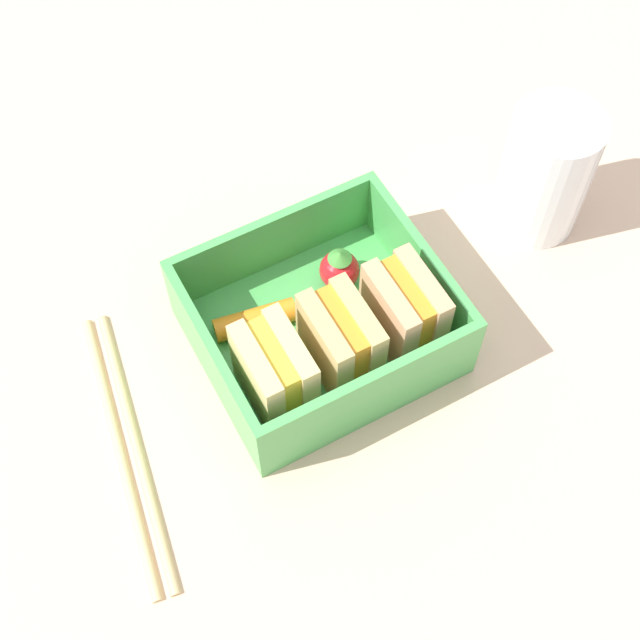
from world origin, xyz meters
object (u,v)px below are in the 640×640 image
(strawberry_far_left, at_px, (339,269))
(drinking_glass, at_px, (545,172))
(sandwich_left, at_px, (404,311))
(sandwich_center, at_px, (275,372))
(sandwich_center_left, at_px, (341,341))
(chopstick_pair, at_px, (127,446))
(carrot_stick_far_left, at_px, (255,320))

(strawberry_far_left, xyz_separation_m, drinking_glass, (-0.15, 0.01, 0.02))
(sandwich_left, distance_m, sandwich_center, 0.09)
(sandwich_left, bearing_deg, sandwich_center, 0.00)
(strawberry_far_left, bearing_deg, drinking_glass, 176.34)
(sandwich_center_left, bearing_deg, drinking_glass, -166.27)
(chopstick_pair, bearing_deg, sandwich_center, 170.46)
(sandwich_center, distance_m, strawberry_far_left, 0.09)
(sandwich_center_left, xyz_separation_m, carrot_stick_far_left, (0.03, -0.05, -0.02))
(sandwich_center_left, height_order, strawberry_far_left, sandwich_center_left)
(sandwich_center_left, relative_size, chopstick_pair, 0.30)
(sandwich_center, relative_size, strawberry_far_left, 1.76)
(sandwich_center, xyz_separation_m, chopstick_pair, (0.10, -0.02, -0.04))
(sandwich_center, distance_m, carrot_stick_far_left, 0.06)
(sandwich_left, xyz_separation_m, sandwich_center_left, (0.05, 0.00, 0.00))
(chopstick_pair, bearing_deg, drinking_glass, -174.91)
(strawberry_far_left, xyz_separation_m, carrot_stick_far_left, (0.07, 0.00, -0.01))
(sandwich_left, relative_size, chopstick_pair, 0.30)
(sandwich_left, xyz_separation_m, drinking_glass, (-0.14, -0.05, 0.01))
(drinking_glass, bearing_deg, carrot_stick_far_left, -1.38)
(sandwich_left, bearing_deg, sandwich_center_left, 0.00)
(sandwich_left, bearing_deg, drinking_glass, -162.06)
(strawberry_far_left, distance_m, carrot_stick_far_left, 0.07)
(sandwich_center, bearing_deg, drinking_glass, -168.90)
(sandwich_left, height_order, sandwich_center_left, same)
(sandwich_center, bearing_deg, carrot_stick_far_left, -101.70)
(carrot_stick_far_left, relative_size, chopstick_pair, 0.28)
(sandwich_center_left, height_order, chopstick_pair, sandwich_center_left)
(sandwich_left, bearing_deg, strawberry_far_left, -74.66)
(carrot_stick_far_left, bearing_deg, sandwich_center_left, 124.68)
(carrot_stick_far_left, height_order, drinking_glass, drinking_glass)
(chopstick_pair, height_order, drinking_glass, drinking_glass)
(sandwich_center_left, height_order, carrot_stick_far_left, sandwich_center_left)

